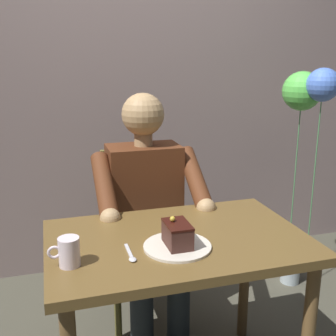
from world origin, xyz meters
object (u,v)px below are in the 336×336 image
(coffee_cup, at_px, (69,251))
(balloon_display, at_px, (306,118))
(seated_person, at_px, (148,212))
(cake_slice, at_px, (177,234))
(dining_table, at_px, (177,260))
(dessert_spoon, at_px, (131,255))
(chair, at_px, (141,225))

(coffee_cup, height_order, balloon_display, balloon_display)
(seated_person, relative_size, cake_slice, 9.18)
(dining_table, relative_size, balloon_display, 0.75)
(dining_table, xyz_separation_m, coffee_cup, (0.41, 0.11, 0.15))
(coffee_cup, distance_m, balloon_display, 1.61)
(dessert_spoon, height_order, balloon_display, balloon_display)
(coffee_cup, relative_size, balloon_display, 0.08)
(balloon_display, bearing_deg, cake_slice, 35.99)
(chair, distance_m, dessert_spoon, 0.82)
(chair, bearing_deg, dessert_spoon, 74.91)
(dessert_spoon, bearing_deg, cake_slice, -173.57)
(chair, height_order, dessert_spoon, chair)
(dining_table, bearing_deg, cake_slice, 71.49)
(cake_slice, bearing_deg, seated_person, -92.97)
(balloon_display, bearing_deg, dessert_spoon, 32.44)
(chair, height_order, cake_slice, chair)
(dining_table, distance_m, dessert_spoon, 0.25)
(coffee_cup, xyz_separation_m, dessert_spoon, (-0.21, -0.00, -0.05))
(chair, relative_size, cake_slice, 6.79)
(dining_table, height_order, balloon_display, balloon_display)
(dessert_spoon, distance_m, balloon_display, 1.45)
(dining_table, bearing_deg, coffee_cup, 15.17)
(seated_person, bearing_deg, dessert_spoon, 70.73)
(cake_slice, bearing_deg, chair, -92.27)
(coffee_cup, bearing_deg, dessert_spoon, -178.77)
(chair, distance_m, seated_person, 0.22)
(seated_person, height_order, dessert_spoon, seated_person)
(dining_table, xyz_separation_m, chair, (0.00, -0.65, -0.12))
(seated_person, xyz_separation_m, dessert_spoon, (0.21, 0.59, 0.08))
(seated_person, bearing_deg, coffee_cup, 55.04)
(cake_slice, distance_m, dessert_spoon, 0.18)
(dining_table, xyz_separation_m, seated_person, (0.00, -0.48, 0.02))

